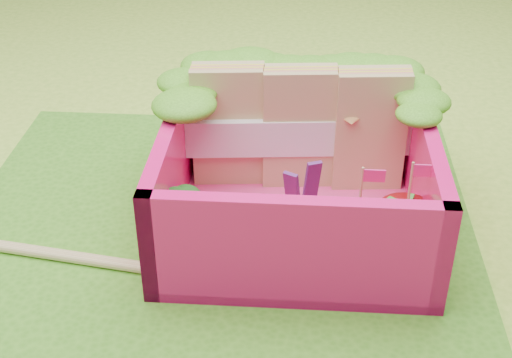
{
  "coord_description": "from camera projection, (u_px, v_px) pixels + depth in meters",
  "views": [
    {
      "loc": [
        0.41,
        -2.79,
        2.16
      ],
      "look_at": [
        0.2,
        0.17,
        0.28
      ],
      "focal_mm": 50.0,
      "sensor_mm": 36.0,
      "label": 1
    }
  ],
  "objects": [
    {
      "name": "ground",
      "position": [
        213.0,
        243.0,
        3.54
      ],
      "size": [
        14.0,
        14.0,
        0.0
      ],
      "primitive_type": "plane",
      "color": "#84BA34",
      "rests_on": "ground"
    },
    {
      "name": "placemat",
      "position": [
        213.0,
        241.0,
        3.53
      ],
      "size": [
        2.6,
        2.6,
        0.03
      ],
      "primitive_type": "cube",
      "color": "#468F20",
      "rests_on": "ground"
    },
    {
      "name": "bento_floor",
      "position": [
        295.0,
        218.0,
        3.63
      ],
      "size": [
        1.3,
        1.3,
        0.05
      ],
      "primitive_type": "cube",
      "color": "#FA3F8F",
      "rests_on": "placemat"
    },
    {
      "name": "bento_box",
      "position": [
        297.0,
        176.0,
        3.49
      ],
      "size": [
        1.3,
        1.3,
        0.55
      ],
      "color": "#FF1574",
      "rests_on": "placemat"
    },
    {
      "name": "lettuce_ruffle",
      "position": [
        301.0,
        74.0,
        3.72
      ],
      "size": [
        1.43,
        0.77,
        0.11
      ],
      "color": "#377E16",
      "rests_on": "bento_box"
    },
    {
      "name": "sandwich_stack",
      "position": [
        300.0,
        128.0,
        3.72
      ],
      "size": [
        1.19,
        0.28,
        0.65
      ],
      "color": "tan",
      "rests_on": "bento_floor"
    },
    {
      "name": "broccoli",
      "position": [
        184.0,
        212.0,
        3.3
      ],
      "size": [
        0.32,
        0.32,
        0.26
      ],
      "color": "#608B43",
      "rests_on": "bento_floor"
    },
    {
      "name": "carrot_sticks",
      "position": [
        229.0,
        229.0,
        3.28
      ],
      "size": [
        0.15,
        0.16,
        0.29
      ],
      "color": "orange",
      "rests_on": "bento_floor"
    },
    {
      "name": "purple_wedges",
      "position": [
        302.0,
        197.0,
        3.4
      ],
      "size": [
        0.15,
        0.15,
        0.38
      ],
      "color": "#541B60",
      "rests_on": "bento_floor"
    },
    {
      "name": "strawberry_left",
      "position": [
        357.0,
        233.0,
        3.27
      ],
      "size": [
        0.24,
        0.24,
        0.48
      ],
      "color": "#B50B24",
      "rests_on": "bento_floor"
    },
    {
      "name": "strawberry_right",
      "position": [
        404.0,
        230.0,
        3.27
      ],
      "size": [
        0.26,
        0.26,
        0.5
      ],
      "color": "#B50B24",
      "rests_on": "bento_floor"
    },
    {
      "name": "snap_peas",
      "position": [
        375.0,
        243.0,
        3.36
      ],
      "size": [
        0.66,
        0.54,
        0.05
      ],
      "color": "#69C33D",
      "rests_on": "bento_floor"
    },
    {
      "name": "chopsticks",
      "position": [
        13.0,
        248.0,
        3.42
      ],
      "size": [
        2.25,
        0.4,
        0.04
      ],
      "color": "tan",
      "rests_on": "placemat"
    }
  ]
}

